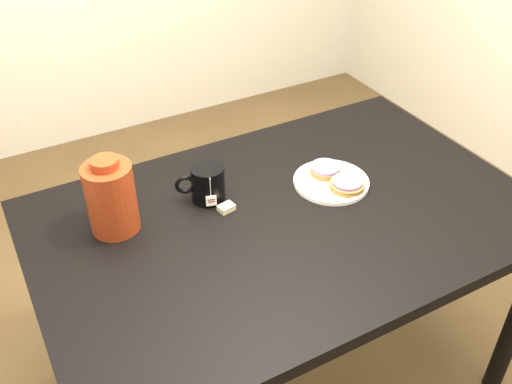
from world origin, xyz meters
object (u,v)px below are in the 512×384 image
(mug, at_px, (207,183))
(bagel_back, at_px, (325,170))
(bagel_package, at_px, (111,197))
(bagel_front, at_px, (347,184))
(teabag_pouch, at_px, (226,208))
(plate, at_px, (331,181))
(table, at_px, (286,236))

(mug, bearing_deg, bagel_back, 4.95)
(mug, bearing_deg, bagel_package, -164.47)
(bagel_back, xyz_separation_m, bagel_front, (0.01, -0.10, -0.00))
(bagel_front, xyz_separation_m, bagel_package, (-0.65, 0.17, 0.08))
(teabag_pouch, bearing_deg, mug, 106.60)
(bagel_front, height_order, mug, mug)
(plate, height_order, bagel_back, bagel_back)
(plate, bearing_deg, bagel_back, 83.13)
(teabag_pouch, bearing_deg, bagel_front, -14.35)
(bagel_back, distance_m, bagel_package, 0.65)
(teabag_pouch, bearing_deg, bagel_package, 165.24)
(bagel_back, relative_size, mug, 0.77)
(bagel_back, distance_m, mug, 0.37)
(mug, distance_m, teabag_pouch, 0.09)
(bagel_package, bearing_deg, table, -21.64)
(bagel_front, xyz_separation_m, teabag_pouch, (-0.35, 0.09, -0.02))
(table, xyz_separation_m, bagel_front, (0.21, 0.01, 0.11))
(plate, relative_size, bagel_back, 1.93)
(bagel_package, bearing_deg, plate, -10.15)
(plate, distance_m, teabag_pouch, 0.34)
(bagel_back, height_order, bagel_front, same)
(plate, relative_size, bagel_package, 1.03)
(bagel_back, bearing_deg, mug, 168.96)
(table, relative_size, bagel_back, 11.86)
(table, distance_m, bagel_back, 0.25)
(mug, bearing_deg, teabag_pouch, -57.41)
(bagel_package, bearing_deg, bagel_back, -6.55)
(mug, bearing_deg, table, -30.21)
(table, relative_size, teabag_pouch, 31.11)
(table, distance_m, plate, 0.22)
(table, bearing_deg, mug, 133.80)
(table, xyz_separation_m, bagel_back, (0.20, 0.10, 0.11))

